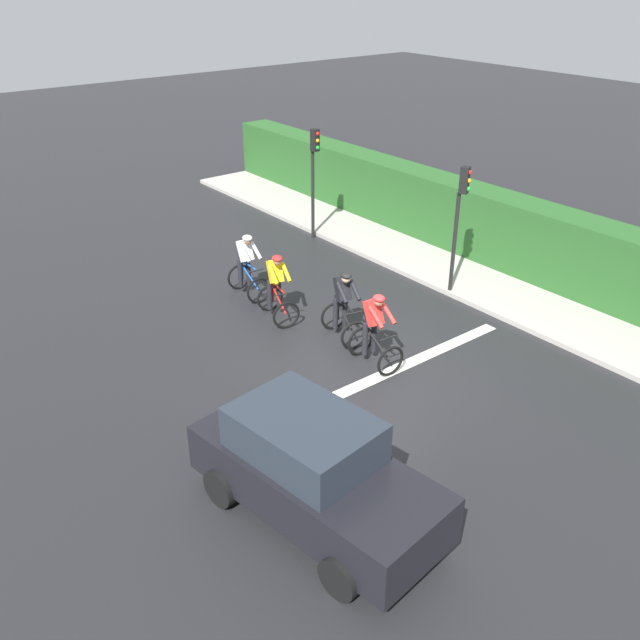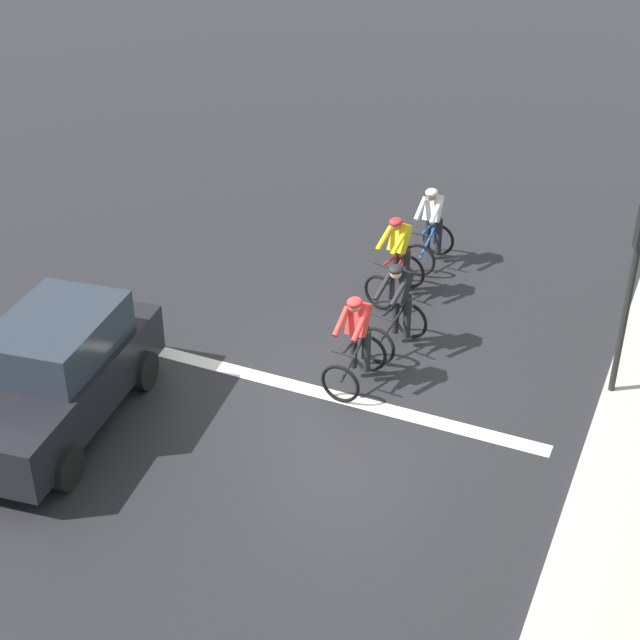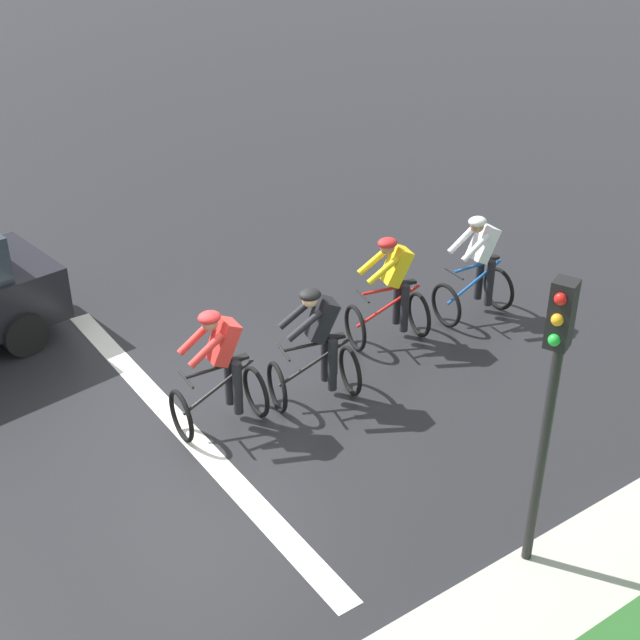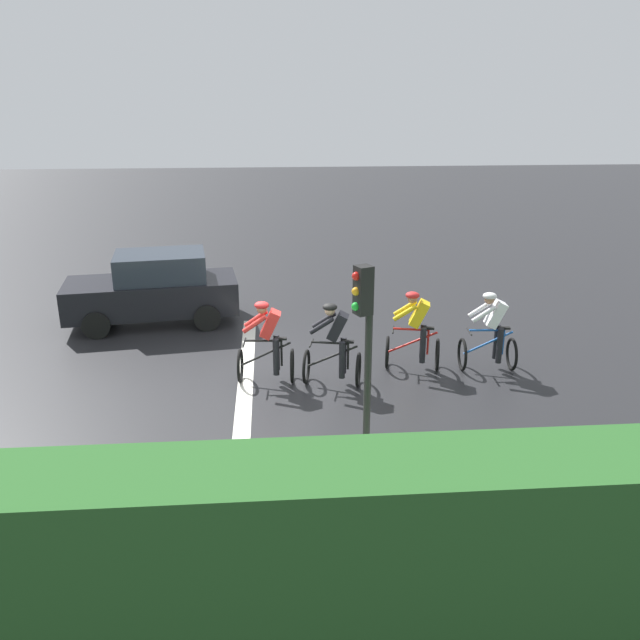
# 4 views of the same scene
# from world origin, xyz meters

# --- Properties ---
(ground_plane) EXTENTS (80.00, 80.00, 0.00)m
(ground_plane) POSITION_xyz_m (0.00, 0.00, 0.00)
(ground_plane) COLOR black
(road_marking_stop_line) EXTENTS (7.00, 0.30, 0.01)m
(road_marking_stop_line) POSITION_xyz_m (0.00, -0.37, 0.00)
(road_marking_stop_line) COLOR silver
(road_marking_stop_line) RESTS_ON ground
(cyclist_lead) EXTENTS (0.75, 1.12, 1.66)m
(cyclist_lead) POSITION_xyz_m (-0.06, 4.61, 0.80)
(cyclist_lead) COLOR black
(cyclist_lead) RESTS_ON ground
(cyclist_second) EXTENTS (0.90, 1.20, 1.66)m
(cyclist_second) POSITION_xyz_m (-0.22, 3.09, 0.80)
(cyclist_second) COLOR black
(cyclist_second) RESTS_ON ground
(cyclist_mid) EXTENTS (0.91, 1.21, 1.66)m
(cyclist_mid) POSITION_xyz_m (0.40, 1.37, 0.80)
(cyclist_mid) COLOR black
(cyclist_mid) RESTS_ON ground
(cyclist_fourth) EXTENTS (0.76, 1.13, 1.66)m
(cyclist_fourth) POSITION_xyz_m (0.18, 0.09, 0.80)
(cyclist_fourth) COLOR black
(cyclist_fourth) RESTS_ON ground
(traffic_light_near_crossing) EXTENTS (0.26, 0.30, 3.34)m
(traffic_light_near_crossing) POSITION_xyz_m (4.07, 1.40, 2.22)
(traffic_light_near_crossing) COLOR black
(traffic_light_near_crossing) RESTS_ON ground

